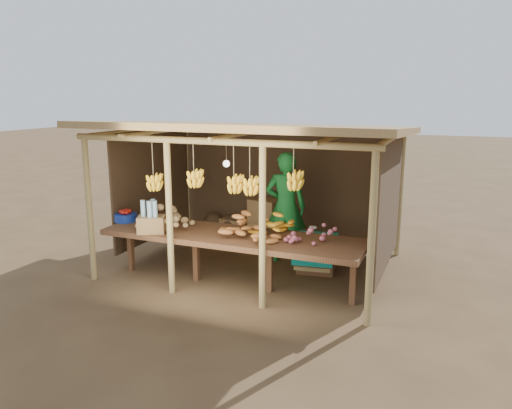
% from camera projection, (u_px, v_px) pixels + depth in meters
% --- Properties ---
extents(ground, '(60.00, 60.00, 0.00)m').
position_uv_depth(ground, '(256.00, 266.00, 8.32)').
color(ground, brown).
rests_on(ground, ground).
extents(stall_structure, '(4.70, 3.50, 2.43)m').
position_uv_depth(stall_structure, '(256.00, 151.00, 7.87)').
color(stall_structure, tan).
rests_on(stall_structure, ground).
extents(counter, '(3.90, 1.05, 0.80)m').
position_uv_depth(counter, '(232.00, 238.00, 7.30)').
color(counter, brown).
rests_on(counter, ground).
extents(potato_heap, '(1.11, 0.88, 0.37)m').
position_uv_depth(potato_heap, '(167.00, 216.00, 7.61)').
color(potato_heap, '#9F8152').
rests_on(potato_heap, counter).
extents(sweet_potato_heap, '(1.05, 0.74, 0.36)m').
position_uv_depth(sweet_potato_heap, '(244.00, 225.00, 7.11)').
color(sweet_potato_heap, '#A9642B').
rests_on(sweet_potato_heap, counter).
extents(onion_heap, '(0.85, 0.57, 0.36)m').
position_uv_depth(onion_heap, '(316.00, 231.00, 6.79)').
color(onion_heap, '#AD5462').
rests_on(onion_heap, counter).
extents(banana_pile, '(0.69, 0.42, 0.35)m').
position_uv_depth(banana_pile, '(277.00, 223.00, 7.24)').
color(banana_pile, yellow).
rests_on(banana_pile, counter).
extents(tomato_basin, '(0.36, 0.36, 0.19)m').
position_uv_depth(tomato_basin, '(126.00, 216.00, 8.02)').
color(tomato_basin, navy).
rests_on(tomato_basin, counter).
extents(bottle_box, '(0.48, 0.44, 0.49)m').
position_uv_depth(bottle_box, '(151.00, 220.00, 7.35)').
color(bottle_box, olive).
rests_on(bottle_box, counter).
extents(vendor, '(0.76, 0.58, 1.88)m').
position_uv_depth(vendor, '(286.00, 207.00, 8.38)').
color(vendor, '#19732D').
rests_on(vendor, ground).
extents(tarp_crate, '(0.71, 0.64, 0.77)m').
position_uv_depth(tarp_crate, '(316.00, 252.00, 8.02)').
color(tarp_crate, brown).
rests_on(tarp_crate, ground).
extents(carton_stack, '(1.19, 0.51, 0.86)m').
position_uv_depth(carton_stack, '(256.00, 224.00, 9.51)').
color(carton_stack, olive).
rests_on(carton_stack, ground).
extents(burlap_sacks, '(0.88, 0.46, 0.62)m').
position_uv_depth(burlap_sacks, '(223.00, 227.00, 9.73)').
color(burlap_sacks, '#4B3623').
rests_on(burlap_sacks, ground).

